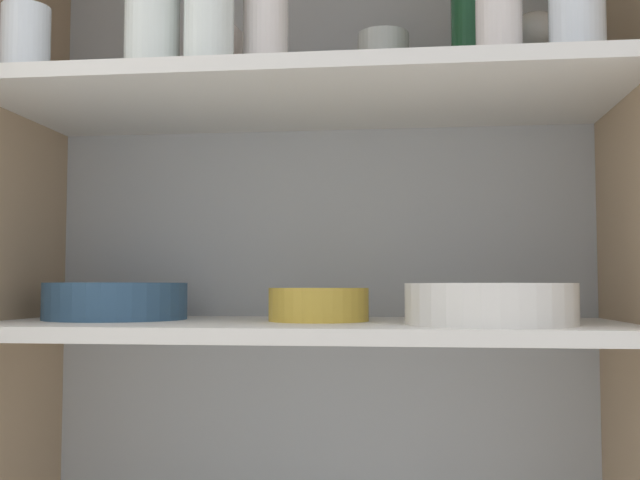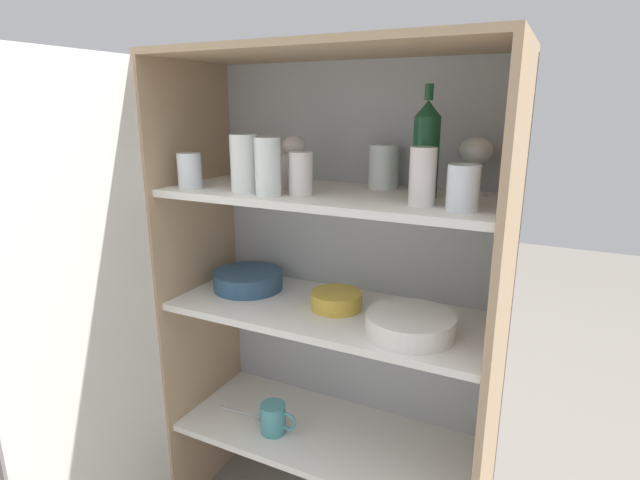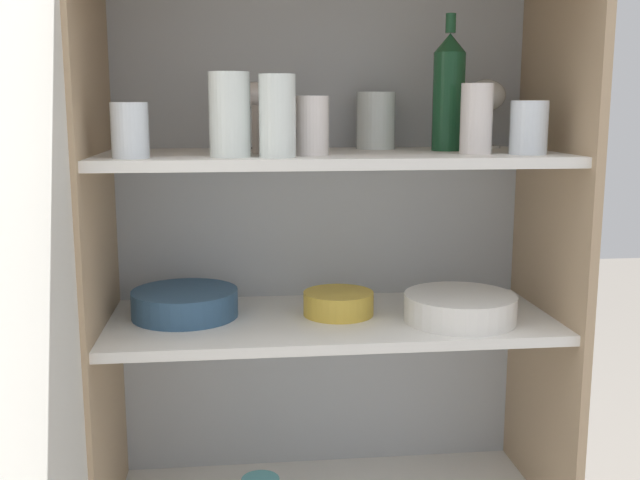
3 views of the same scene
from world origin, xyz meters
The scene contains 20 objects.
cupboard_back_panel centered at (0.00, 0.37, 0.70)m, with size 0.93×0.02×1.40m, color #B2B7BC.
cupboard_side_left centered at (-0.45, 0.18, 0.70)m, with size 0.02×0.40×1.40m, color tan.
cupboard_side_right centered at (0.45, 0.18, 0.70)m, with size 0.02×0.40×1.40m, color tan.
shelf_board_middle centered at (0.00, 0.18, 0.72)m, with size 0.89×0.36×0.02m, color white.
shelf_board_upper centered at (0.00, 0.18, 1.05)m, with size 0.89×0.36×0.02m, color white.
cupboard_door centered at (-0.47, -0.25, 0.70)m, with size 0.02×0.46×1.40m.
tumbler_glass_0 centered at (-0.37, 0.07, 1.11)m, with size 0.07×0.07×0.10m.
tumbler_glass_1 centered at (-0.20, 0.08, 1.13)m, with size 0.07×0.07×0.15m.
tumbler_glass_2 centered at (-0.12, 0.18, 1.10)m, with size 0.06×0.06×0.09m.
tumbler_glass_3 centered at (0.11, 0.30, 1.12)m, with size 0.08×0.08×0.12m.
tumbler_glass_4 centered at (0.27, 0.11, 1.12)m, with size 0.06×0.06×0.13m.
tumbler_glass_5 centered at (-0.05, 0.11, 1.11)m, with size 0.06×0.06×0.11m.
tumbler_glass_6 centered at (0.36, 0.09, 1.11)m, with size 0.07×0.07×0.10m.
tumbler_glass_7 centered at (-0.11, 0.06, 1.13)m, with size 0.07×0.07×0.14m.
wine_glass_0 centered at (0.35, 0.30, 1.16)m, with size 0.09×0.09×0.15m.
wine_glass_1 centered at (-0.15, 0.26, 1.15)m, with size 0.07×0.07×0.14m.
wine_bottle centered at (0.24, 0.22, 1.18)m, with size 0.06×0.06×0.27m.
plate_stack_white centered at (0.25, 0.12, 0.75)m, with size 0.22×0.22×0.05m.
mixing_bowl_large centered at (-0.29, 0.22, 0.76)m, with size 0.21×0.21×0.06m.
serving_bowl_small centered at (0.02, 0.20, 0.75)m, with size 0.14×0.14×0.05m.
Camera 3 is at (-0.19, -1.27, 1.15)m, focal length 42.00 mm.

